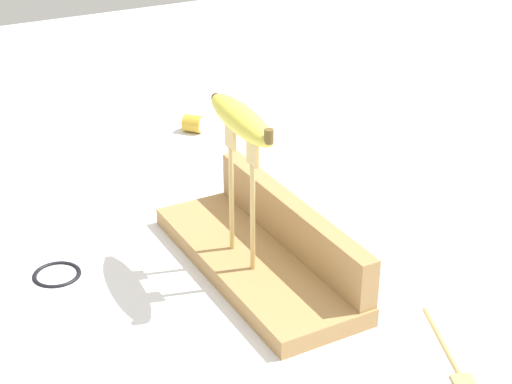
{
  "coord_description": "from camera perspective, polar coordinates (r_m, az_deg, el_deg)",
  "views": [
    {
      "loc": [
        0.87,
        -0.48,
        0.63
      ],
      "look_at": [
        0.0,
        0.0,
        0.13
      ],
      "focal_mm": 56.91,
      "sensor_mm": 36.0,
      "label": 1
    }
  ],
  "objects": [
    {
      "name": "banana_raised_center",
      "position": [
        1.06,
        -1.06,
        5.15
      ],
      "size": [
        0.19,
        0.06,
        0.04
      ],
      "color": "#DBD147",
      "rests_on": "fork_stand_center"
    },
    {
      "name": "fork_stand_center",
      "position": [
        1.1,
        -1.02,
        0.49
      ],
      "size": [
        0.09,
        0.01,
        0.19
      ],
      "color": "tan",
      "rests_on": "wooden_board"
    },
    {
      "name": "fork_fallen_near",
      "position": [
        1.04,
        13.67,
        -11.37
      ],
      "size": [
        0.17,
        0.08,
        0.01
      ],
      "color": "tan",
      "rests_on": "ground"
    },
    {
      "name": "wire_coil",
      "position": [
        1.2,
        -13.84,
        -5.55
      ],
      "size": [
        0.07,
        0.07,
        0.01
      ],
      "primitive_type": "torus",
      "color": "black",
      "rests_on": "ground"
    },
    {
      "name": "banana_chunk_far",
      "position": [
        1.64,
        -4.4,
        4.82
      ],
      "size": [
        0.05,
        0.05,
        0.03
      ],
      "color": "gold",
      "rests_on": "ground"
    },
    {
      "name": "board_backstop",
      "position": [
        1.18,
        2.52,
        -2.17
      ],
      "size": [
        0.39,
        0.03,
        0.07
      ],
      "primitive_type": "cube",
      "color": "#A87F4C",
      "rests_on": "wooden_board"
    },
    {
      "name": "wooden_board",
      "position": [
        1.17,
        0.0,
        -4.94
      ],
      "size": [
        0.39,
        0.15,
        0.03
      ],
      "primitive_type": "cube",
      "color": "#A87F4C",
      "rests_on": "ground"
    },
    {
      "name": "ground_plane",
      "position": [
        1.18,
        0.0,
        -5.49
      ],
      "size": [
        3.0,
        3.0,
        0.0
      ],
      "primitive_type": "plane",
      "color": "silver"
    }
  ]
}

